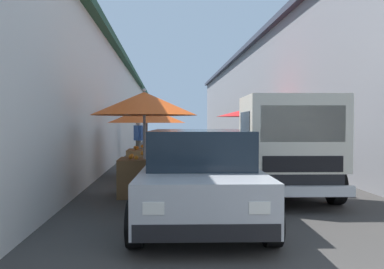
{
  "coord_description": "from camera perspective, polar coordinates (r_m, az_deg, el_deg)",
  "views": [
    {
      "loc": [
        -1.35,
        1.35,
        1.57
      ],
      "look_at": [
        11.24,
        0.47,
        1.19
      ],
      "focal_mm": 36.32,
      "sensor_mm": 36.0,
      "label": 1
    }
  ],
  "objects": [
    {
      "name": "building_right_concrete",
      "position": [
        18.97,
        21.35,
        5.73
      ],
      "size": [
        49.8,
        7.5,
        5.85
      ],
      "color": "gray",
      "rests_on": "ground"
    },
    {
      "name": "parked_scooter",
      "position": [
        12.7,
        -5.51,
        -3.35
      ],
      "size": [
        1.68,
        0.53,
        1.14
      ],
      "color": "black",
      "rests_on": "ground"
    },
    {
      "name": "fruit_stall_near_right",
      "position": [
        14.76,
        8.77,
        2.3
      ],
      "size": [
        2.68,
        2.68,
        2.22
      ],
      "color": "#9E9EA3",
      "rests_on": "ground"
    },
    {
      "name": "fruit_stall_far_right",
      "position": [
        8.25,
        -7.24,
        2.58
      ],
      "size": [
        2.23,
        2.23,
        2.29
      ],
      "color": "#9E9EA3",
      "rests_on": "ground"
    },
    {
      "name": "hatchback_car",
      "position": [
        6.28,
        1.07,
        -5.88
      ],
      "size": [
        3.99,
        2.07,
        1.45
      ],
      "color": "#ADAFB5",
      "rests_on": "ground"
    },
    {
      "name": "building_left_whitewash",
      "position": [
        17.94,
        -21.55,
        3.87
      ],
      "size": [
        49.8,
        7.5,
        4.54
      ],
      "color": "silver",
      "rests_on": "ground"
    },
    {
      "name": "vendor_by_crates",
      "position": [
        16.26,
        -7.9,
        -0.35
      ],
      "size": [
        0.6,
        0.41,
        1.69
      ],
      "color": "#665B4C",
      "rests_on": "ground"
    },
    {
      "name": "fruit_stall_near_left",
      "position": [
        11.25,
        -6.89,
        1.67
      ],
      "size": [
        2.24,
        2.24,
        2.11
      ],
      "color": "#9E9EA3",
      "rests_on": "ground"
    },
    {
      "name": "ground",
      "position": [
        14.99,
        1.17,
        -4.28
      ],
      "size": [
        90.0,
        90.0,
        0.0
      ],
      "primitive_type": "plane",
      "color": "#3D3A38"
    },
    {
      "name": "delivery_truck",
      "position": [
        8.33,
        13.0,
        -1.96
      ],
      "size": [
        4.99,
        2.14,
        2.08
      ],
      "color": "black",
      "rests_on": "ground"
    }
  ]
}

